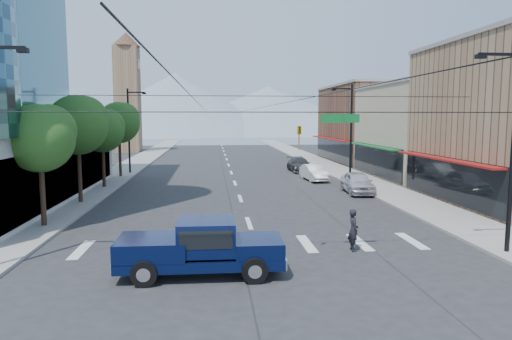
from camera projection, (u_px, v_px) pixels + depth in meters
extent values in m
plane|color=#28282B|center=(260.00, 255.00, 19.99)|extent=(160.00, 160.00, 0.00)
cube|color=gray|center=(134.00, 164.00, 58.40)|extent=(4.00, 120.00, 0.15)
cube|color=gray|center=(318.00, 162.00, 60.68)|extent=(4.00, 120.00, 0.15)
cube|color=tan|center=(435.00, 133.00, 45.11)|extent=(12.00, 14.00, 9.00)
cube|color=brown|center=(378.00, 125.00, 60.87)|extent=(12.00, 18.00, 10.00)
cube|color=#8C6B4C|center=(128.00, 100.00, 78.70)|extent=(4.00, 4.00, 18.00)
cone|color=brown|center=(126.00, 39.00, 77.53)|extent=(4.80, 4.80, 2.40)
cone|color=gray|center=(176.00, 104.00, 165.63)|extent=(80.00, 80.00, 22.00)
cone|color=gray|center=(268.00, 110.00, 179.07)|extent=(90.00, 90.00, 18.00)
cylinder|color=black|center=(42.00, 187.00, 24.60)|extent=(0.28, 0.28, 4.55)
sphere|color=#26541C|center=(40.00, 138.00, 24.30)|extent=(3.64, 3.64, 3.64)
sphere|color=#26541C|center=(49.00, 131.00, 24.59)|extent=(2.86, 2.86, 2.86)
cylinder|color=black|center=(79.00, 167.00, 31.49)|extent=(0.28, 0.28, 5.11)
sphere|color=#26541C|center=(77.00, 125.00, 31.15)|extent=(4.09, 4.09, 4.09)
sphere|color=#26541C|center=(84.00, 119.00, 31.44)|extent=(3.21, 3.21, 3.21)
cylinder|color=black|center=(103.00, 162.00, 38.44)|extent=(0.28, 0.28, 4.55)
sphere|color=#26541C|center=(102.00, 131.00, 38.15)|extent=(3.64, 3.64, 3.64)
sphere|color=#26541C|center=(108.00, 126.00, 38.43)|extent=(2.86, 2.86, 2.86)
cylinder|color=black|center=(120.00, 152.00, 45.33)|extent=(0.28, 0.28, 5.11)
sphere|color=#26541C|center=(119.00, 123.00, 45.00)|extent=(4.09, 4.09, 4.09)
sphere|color=#26541C|center=(123.00, 119.00, 45.29)|extent=(3.21, 3.21, 3.21)
cylinder|color=black|center=(263.00, 112.00, 18.29)|extent=(21.60, 0.04, 0.04)
imported|color=gold|center=(299.00, 138.00, 18.55)|extent=(0.16, 0.20, 1.00)
cube|color=#0C6626|center=(340.00, 118.00, 18.62)|extent=(1.60, 0.06, 0.35)
cylinder|color=black|center=(129.00, 132.00, 48.12)|extent=(0.20, 0.20, 9.00)
cube|color=black|center=(136.00, 92.00, 47.73)|extent=(1.80, 0.12, 0.12)
cube|color=black|center=(144.00, 93.00, 47.82)|extent=(0.40, 0.25, 0.18)
cylinder|color=black|center=(351.00, 134.00, 42.26)|extent=(0.20, 0.20, 9.00)
cube|color=black|center=(342.00, 89.00, 41.70)|extent=(1.80, 0.12, 0.12)
cube|color=black|center=(334.00, 90.00, 41.64)|extent=(0.40, 0.25, 0.18)
cube|color=#071138|center=(201.00, 259.00, 17.37)|extent=(6.22, 2.31, 0.39)
cube|color=#071138|center=(258.00, 246.00, 17.51)|extent=(1.82, 2.16, 0.62)
cube|color=#071138|center=(207.00, 236.00, 17.29)|extent=(2.16, 2.11, 1.24)
cube|color=black|center=(207.00, 233.00, 17.28)|extent=(1.94, 2.14, 0.68)
cube|color=#071138|center=(153.00, 247.00, 17.16)|extent=(2.62, 2.28, 0.73)
cube|color=silver|center=(281.00, 257.00, 17.64)|extent=(0.16, 2.14, 0.39)
cube|color=silver|center=(118.00, 261.00, 17.11)|extent=(0.16, 2.14, 0.34)
cylinder|color=black|center=(255.00, 271.00, 16.50)|extent=(0.95, 0.35, 0.95)
cylinder|color=black|center=(250.00, 253.00, 18.62)|extent=(0.95, 0.35, 0.95)
cylinder|color=black|center=(144.00, 274.00, 16.16)|extent=(0.95, 0.35, 0.95)
cylinder|color=black|center=(152.00, 256.00, 18.28)|extent=(0.95, 0.35, 0.95)
imported|color=black|center=(353.00, 230.00, 20.48)|extent=(0.46, 0.70, 1.92)
imported|color=silver|center=(357.00, 183.00, 36.11)|extent=(2.33, 5.11, 1.70)
imported|color=white|center=(314.00, 173.00, 43.39)|extent=(2.04, 4.75, 1.52)
imported|color=#333336|center=(300.00, 165.00, 50.54)|extent=(2.35, 5.33, 1.52)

